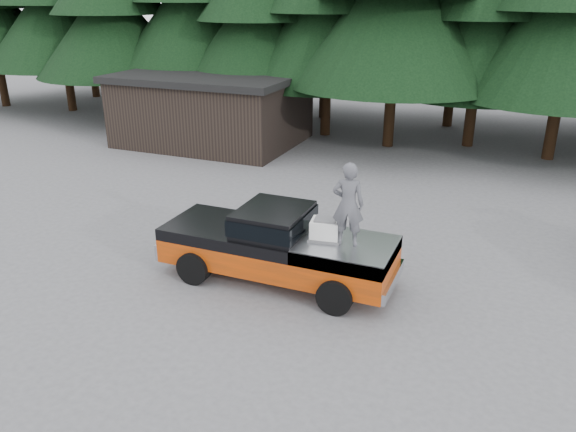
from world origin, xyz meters
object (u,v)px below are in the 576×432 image
at_px(utility_building, 213,108).
at_px(pickup_truck, 277,256).
at_px(air_compressor, 325,230).
at_px(man_on_bed, 348,204).

bearing_deg(utility_building, pickup_truck, -54.07).
xyz_separation_m(pickup_truck, air_compressor, (1.24, 0.03, 0.90)).
distance_m(man_on_bed, utility_building, 15.73).
bearing_deg(man_on_bed, air_compressor, -21.40).
relative_size(air_compressor, man_on_bed, 0.34).
bearing_deg(pickup_truck, utility_building, 125.93).
xyz_separation_m(man_on_bed, utility_building, (-10.33, 11.84, -0.66)).
height_order(air_compressor, man_on_bed, man_on_bed).
xyz_separation_m(pickup_truck, man_on_bed, (1.80, -0.08, 1.66)).
bearing_deg(pickup_truck, air_compressor, 1.19).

